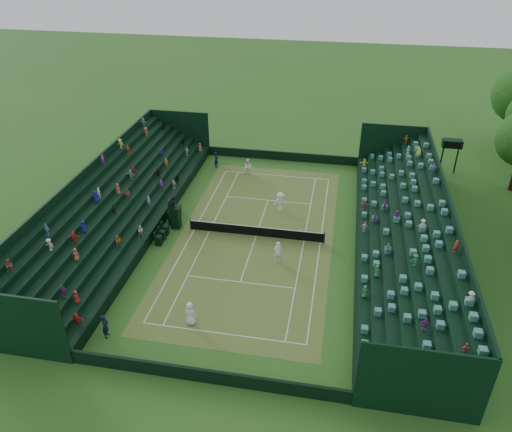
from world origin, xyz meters
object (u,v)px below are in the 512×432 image
(tennis_net, at_px, (256,231))
(player_near_west, at_px, (190,313))
(umpire_chair, at_px, (175,214))
(player_near_east, at_px, (278,252))
(player_far_east, at_px, (280,202))
(player_far_west, at_px, (248,167))

(tennis_net, height_order, player_near_west, player_near_west)
(tennis_net, distance_m, umpire_chair, 7.19)
(player_near_east, xyz_separation_m, player_far_east, (-0.93, 8.02, -0.00))
(player_near_east, bearing_deg, umpire_chair, -43.41)
(umpire_chair, relative_size, player_far_east, 1.65)
(tennis_net, relative_size, player_far_east, 6.26)
(tennis_net, height_order, player_near_east, player_near_east)
(player_near_east, xyz_separation_m, player_far_west, (-5.35, 14.94, -0.07))
(player_far_east, bearing_deg, player_near_east, -101.98)
(player_near_west, distance_m, player_far_west, 22.97)
(player_near_west, bearing_deg, player_far_west, -75.45)
(player_near_west, height_order, player_near_east, player_near_east)
(tennis_net, distance_m, player_far_east, 4.94)
(umpire_chair, xyz_separation_m, player_near_east, (9.49, -3.41, -0.38))
(tennis_net, relative_size, player_far_west, 6.77)
(player_near_west, bearing_deg, player_near_east, -107.39)
(player_near_east, height_order, player_far_west, player_near_east)
(player_near_east, bearing_deg, player_near_west, 36.09)
(tennis_net, relative_size, player_near_west, 6.68)
(player_near_east, relative_size, player_far_west, 1.09)
(player_far_west, bearing_deg, tennis_net, -60.33)
(player_far_east, bearing_deg, player_near_west, -121.76)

